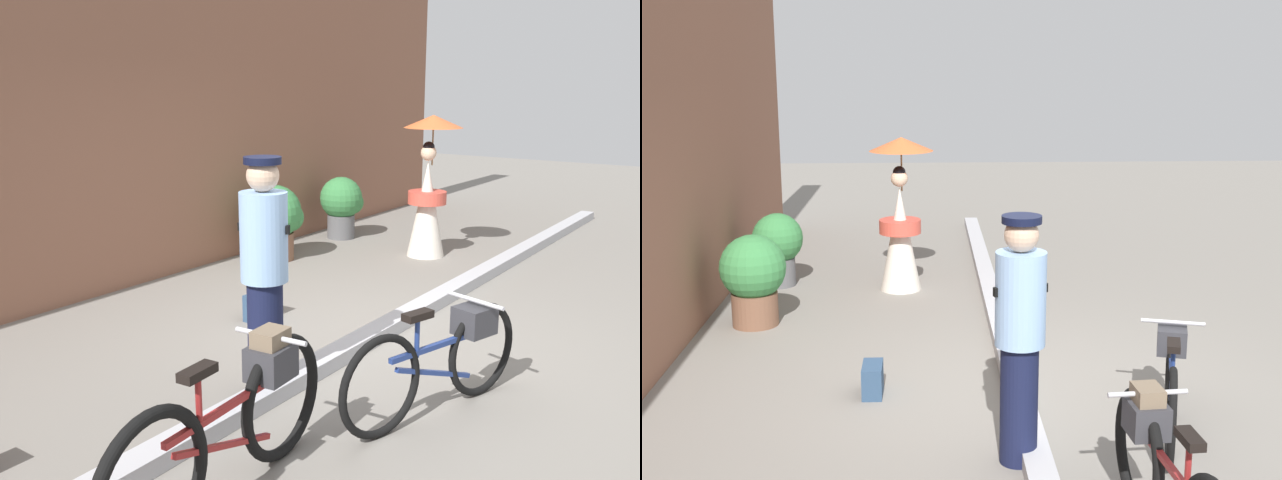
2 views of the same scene
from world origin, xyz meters
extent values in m
plane|color=gray|center=(0.00, 0.00, 0.00)|extent=(30.00, 30.00, 0.00)
cube|color=#B2B2B7|center=(0.00, 0.00, 0.06)|extent=(14.00, 0.20, 0.12)
torus|color=black|center=(-1.79, -0.55, 0.39)|extent=(0.78, 0.13, 0.77)
cube|color=maroon|center=(-2.33, -0.59, 0.54)|extent=(0.92, 0.11, 0.04)
cylinder|color=maroon|center=(-2.53, -0.61, 0.67)|extent=(0.03, 0.03, 0.32)
cube|color=black|center=(-2.53, -0.61, 0.83)|extent=(0.23, 0.11, 0.05)
cylinder|color=silver|center=(-1.90, -0.55, 0.81)|extent=(0.07, 0.48, 0.03)
cube|color=#333338|center=(-1.90, -0.55, 0.65)|extent=(0.28, 0.24, 0.20)
cube|color=#72604C|center=(-1.90, -0.55, 0.78)|extent=(0.21, 0.18, 0.14)
torus|color=black|center=(-0.28, -1.18, 0.35)|extent=(0.68, 0.24, 0.69)
torus|color=black|center=(-1.24, -0.91, 0.35)|extent=(0.68, 0.24, 0.69)
cube|color=navy|center=(-0.76, -1.05, 0.49)|extent=(0.82, 0.26, 0.04)
cube|color=navy|center=(-0.76, -1.05, 0.30)|extent=(0.71, 0.23, 0.27)
cylinder|color=navy|center=(-0.93, -1.00, 0.61)|extent=(0.03, 0.03, 0.29)
cube|color=black|center=(-0.93, -1.00, 0.75)|extent=(0.24, 0.15, 0.05)
cylinder|color=silver|center=(-0.37, -1.15, 0.73)|extent=(0.16, 0.47, 0.03)
cube|color=#333338|center=(-0.37, -1.15, 0.59)|extent=(0.31, 0.28, 0.20)
cylinder|color=#141938|center=(-1.14, 0.11, 0.42)|extent=(0.26, 0.26, 0.85)
cylinder|color=#8CB2E0|center=(-1.14, 0.11, 1.17)|extent=(0.34, 0.34, 0.64)
sphere|color=#D8B293|center=(-1.14, 0.11, 1.60)|extent=(0.23, 0.23, 0.23)
cylinder|color=black|center=(-1.14, 0.11, 1.70)|extent=(0.26, 0.26, 0.05)
cube|color=black|center=(-1.14, 0.11, 1.23)|extent=(0.15, 0.38, 0.06)
cone|color=silver|center=(3.21, 1.04, 0.62)|extent=(0.48, 0.48, 1.23)
cylinder|color=#D14C3D|center=(3.21, 1.04, 0.76)|extent=(0.49, 0.49, 0.16)
sphere|color=beige|center=(3.21, 1.04, 1.33)|extent=(0.20, 0.20, 0.20)
sphere|color=black|center=(3.21, 1.04, 1.40)|extent=(0.15, 0.15, 0.15)
cylinder|color=olive|center=(3.27, 1.01, 1.45)|extent=(0.02, 0.02, 0.55)
cone|color=orange|center=(3.27, 1.01, 1.72)|extent=(0.75, 0.75, 0.16)
cylinder|color=#59595B|center=(3.45, 2.51, 0.17)|extent=(0.39, 0.39, 0.34)
sphere|color=#387F42|center=(3.45, 2.51, 0.58)|extent=(0.61, 0.61, 0.61)
sphere|color=#387F42|center=(3.60, 2.42, 0.51)|extent=(0.33, 0.33, 0.33)
cylinder|color=brown|center=(1.93, 2.50, 0.17)|extent=(0.47, 0.47, 0.35)
sphere|color=#387F42|center=(1.93, 2.50, 0.61)|extent=(0.67, 0.67, 0.67)
sphere|color=#387F42|center=(2.10, 2.40, 0.53)|extent=(0.37, 0.37, 0.37)
cube|color=navy|center=(0.06, 1.18, 0.13)|extent=(0.33, 0.16, 0.26)
cube|color=#243951|center=(0.06, 1.13, 0.19)|extent=(0.28, 0.06, 0.09)
camera|label=1|loc=(-4.83, -2.98, 2.24)|focal=39.57mm
camera|label=2|loc=(-6.42, 0.73, 2.75)|focal=47.01mm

